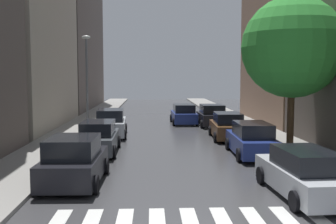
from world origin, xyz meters
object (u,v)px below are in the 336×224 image
parked_car_left_second (99,138)px  lamp_post_left (87,76)px  parked_car_right_third (227,127)px  parked_car_left_nearest (74,162)px  parked_car_left_third (111,124)px  street_tree_right (292,47)px  car_midroad (184,115)px  parked_car_right_fourth (212,116)px  parked_car_right_second (252,140)px  parked_car_right_nearest (303,174)px

parked_car_left_second → lamp_post_left: lamp_post_left is taller
parked_car_right_third → parked_car_left_nearest: bearing=145.5°
parked_car_left_nearest → parked_car_left_third: parked_car_left_third is taller
parked_car_left_third → street_tree_right: street_tree_right is taller
parked_car_right_third → street_tree_right: size_ratio=0.56×
parked_car_left_nearest → car_midroad: bearing=-15.7°
parked_car_left_second → car_midroad: bearing=-23.8°
parked_car_left_third → lamp_post_left: (-1.84, 2.02, 3.16)m
parked_car_right_third → parked_car_right_fourth: bearing=2.3°
parked_car_right_second → parked_car_left_third: bearing=49.6°
parked_car_left_third → parked_car_right_second: bearing=-134.3°
parked_car_left_nearest → lamp_post_left: 14.19m
parked_car_right_fourth → lamp_post_left: lamp_post_left is taller
parked_car_right_nearest → parked_car_right_second: 6.79m
parked_car_right_third → lamp_post_left: lamp_post_left is taller
street_tree_right → lamp_post_left: street_tree_right is taller
parked_car_left_third → parked_car_right_second: 10.25m
parked_car_left_second → parked_car_right_second: size_ratio=0.99×
parked_car_right_fourth → car_midroad: size_ratio=0.95×
parked_car_left_second → street_tree_right: 11.04m
parked_car_right_nearest → parked_car_right_second: (-0.01, 6.79, 0.03)m
parked_car_right_second → street_tree_right: bearing=-64.1°
car_midroad → parked_car_right_fourth: bearing=-130.5°
parked_car_right_nearest → parked_car_right_fourth: (-0.21, 18.60, 0.05)m
lamp_post_left → parked_car_right_third: bearing=-20.6°
parked_car_right_nearest → parked_car_right_second: bearing=-2.8°
parked_car_left_third → parked_car_right_third: size_ratio=1.08×
street_tree_right → parked_car_left_nearest: bearing=-149.6°
parked_car_left_second → parked_car_left_third: size_ratio=0.98×
lamp_post_left → parked_car_right_second: bearing=-43.0°
parked_car_right_fourth → street_tree_right: (2.51, -10.75, 4.63)m
car_midroad → lamp_post_left: bearing=121.5°
parked_car_right_second → car_midroad: parked_car_right_second is taller
parked_car_right_second → street_tree_right: (2.31, 1.06, 4.65)m
parked_car_left_third → parked_car_right_nearest: bearing=-153.2°
parked_car_right_third → parked_car_right_nearest: bearing=-176.8°
lamp_post_left → parked_car_right_nearest: bearing=-58.7°
parked_car_left_nearest → parked_car_right_second: (7.83, 4.90, -0.04)m
parked_car_left_nearest → parked_car_right_fourth: size_ratio=1.03×
parked_car_right_second → car_midroad: 13.69m
parked_car_right_second → parked_car_right_fourth: size_ratio=1.14×
parked_car_left_second → street_tree_right: size_ratio=0.59×
parked_car_left_third → car_midroad: bearing=-41.4°
parked_car_right_fourth → lamp_post_left: (-9.28, -2.97, 3.19)m
parked_car_right_third → parked_car_right_fourth: (-0.01, 6.46, 0.02)m
parked_car_right_second → lamp_post_left: bearing=48.3°
parked_car_right_third → lamp_post_left: (-9.29, 3.49, 3.21)m
parked_car_right_nearest → street_tree_right: bearing=-19.2°
parked_car_left_nearest → parked_car_right_nearest: size_ratio=0.90×
parked_car_right_nearest → parked_car_right_third: 12.14m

